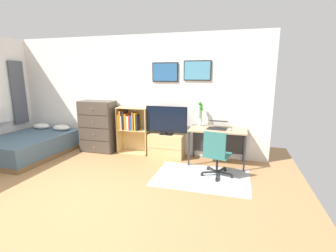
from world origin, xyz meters
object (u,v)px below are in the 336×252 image
object	(u,v)px
computer_mouse	(230,130)
wine_glass	(203,123)
television	(166,120)
laptop	(218,125)
dresser	(98,126)
bamboo_vase	(201,113)
bookshelf	(131,126)
office_chair	(216,153)
tv_stand	(167,146)
desk	(218,134)
bed	(30,145)

from	to	relation	value
computer_mouse	wine_glass	size ratio (longest dim) A/B	0.58
television	laptop	size ratio (longest dim) A/B	2.09
television	wine_glass	xyz separation A→B (m)	(0.83, -0.18, 0.03)
dresser	bamboo_vase	world-z (taller)	bamboo_vase
bookshelf	bamboo_vase	size ratio (longest dim) A/B	2.08
office_chair	tv_stand	bearing A→B (deg)	157.29
bamboo_vase	office_chair	bearing A→B (deg)	-64.94
tv_stand	desk	xyz separation A→B (m)	(1.13, -0.03, 0.35)
bookshelf	dresser	bearing A→B (deg)	-175.76
tv_stand	office_chair	distance (m)	1.44
bed	tv_stand	size ratio (longest dim) A/B	2.54
bookshelf	laptop	world-z (taller)	bookshelf
dresser	office_chair	world-z (taller)	dresser
bookshelf	tv_stand	bearing A→B (deg)	-2.99
tv_stand	desk	bearing A→B (deg)	-1.69
television	bamboo_vase	size ratio (longest dim) A/B	1.78
dresser	computer_mouse	size ratio (longest dim) A/B	11.69
desk	computer_mouse	xyz separation A→B (m)	(0.25, -0.16, 0.15)
television	office_chair	bearing A→B (deg)	-34.89
desk	wine_glass	xyz separation A→B (m)	(-0.29, -0.17, 0.27)
bed	laptop	world-z (taller)	laptop
bed	computer_mouse	xyz separation A→B (m)	(4.40, 0.57, 0.51)
office_chair	dresser	bearing A→B (deg)	176.98
laptop	computer_mouse	bearing A→B (deg)	-26.10
dresser	bamboo_vase	xyz separation A→B (m)	(2.44, 0.10, 0.41)
tv_stand	computer_mouse	world-z (taller)	computer_mouse
office_chair	laptop	xyz separation A→B (m)	(-0.04, 0.79, 0.35)
office_chair	computer_mouse	distance (m)	0.73
laptop	wine_glass	bearing A→B (deg)	-146.70
computer_mouse	wine_glass	distance (m)	0.55
desk	computer_mouse	bearing A→B (deg)	-33.46
laptop	computer_mouse	size ratio (longest dim) A/B	4.28
computer_mouse	bed	bearing A→B (deg)	-172.63
desk	laptop	distance (m)	0.20
television	laptop	bearing A→B (deg)	-1.22
bed	dresser	size ratio (longest dim) A/B	1.62
dresser	office_chair	xyz separation A→B (m)	(2.86, -0.82, -0.15)
tv_stand	bamboo_vase	distance (m)	1.06
television	wine_glass	size ratio (longest dim) A/B	5.17
dresser	tv_stand	xyz separation A→B (m)	(1.70, 0.02, -0.35)
dresser	bookshelf	world-z (taller)	dresser
desk	computer_mouse	size ratio (longest dim) A/B	11.00
bed	desk	xyz separation A→B (m)	(4.16, 0.73, 0.37)
bookshelf	office_chair	distance (m)	2.23
dresser	computer_mouse	distance (m)	3.09
bed	office_chair	xyz separation A→B (m)	(4.19, -0.07, 0.22)
computer_mouse	wine_glass	bearing A→B (deg)	-179.38
bed	desk	bearing A→B (deg)	11.30
laptop	bookshelf	bearing A→B (deg)	-178.35
bookshelf	laptop	distance (m)	2.00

